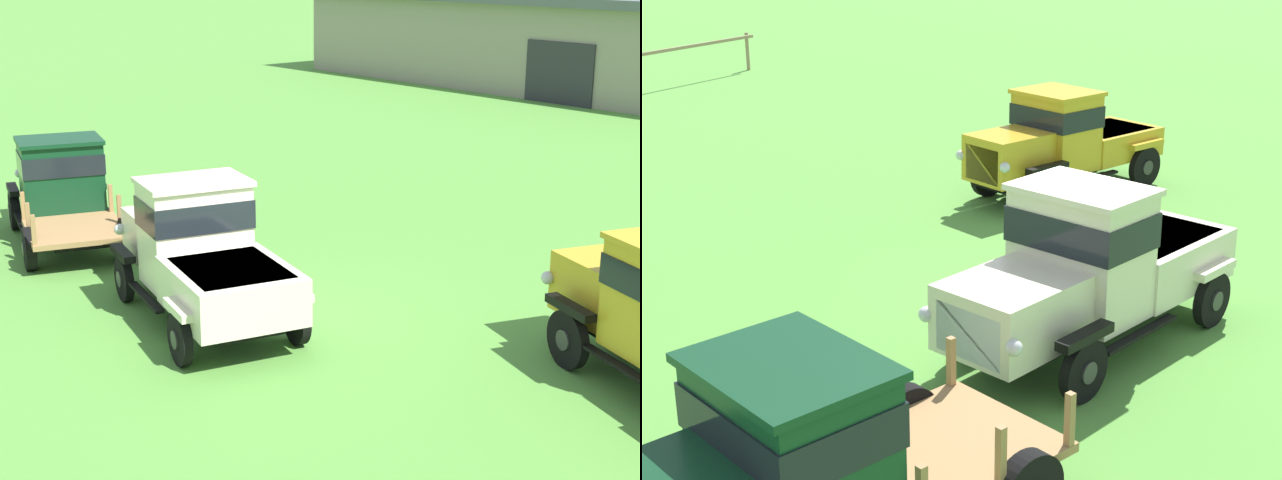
% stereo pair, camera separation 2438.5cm
% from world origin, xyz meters
% --- Properties ---
extents(ground_plane, '(240.00, 240.00, 0.00)m').
position_xyz_m(ground_plane, '(0.00, 0.00, 0.00)').
color(ground_plane, '#518E38').
extents(farm_shed, '(24.18, 10.60, 4.06)m').
position_xyz_m(farm_shed, '(-15.20, 27.96, 2.05)').
color(farm_shed, gray).
rests_on(farm_shed, ground).
extents(vintage_truck_foreground_near, '(5.00, 3.09, 2.10)m').
position_xyz_m(vintage_truck_foreground_near, '(-6.46, -0.13, 1.11)').
color(vintage_truck_foreground_near, black).
rests_on(vintage_truck_foreground_near, ground).
extents(vintage_truck_second_in_line, '(5.09, 2.87, 2.26)m').
position_xyz_m(vintage_truck_second_in_line, '(-0.57, -0.47, 1.11)').
color(vintage_truck_second_in_line, black).
rests_on(vintage_truck_second_in_line, ground).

